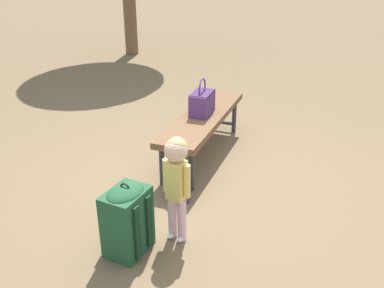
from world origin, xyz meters
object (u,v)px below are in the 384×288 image
Objects in this scene: handbag at (202,102)px; child_standing at (177,174)px; backpack_small at (178,186)px; park_bench at (203,120)px; backpack_large at (127,218)px.

handbag and child_standing have the same top height.
park_bench is at bearing -178.73° from backpack_small.
park_bench is 5.73× the size of backpack_small.
handbag is 1.43m from child_standing.
backpack_large reaches higher than backpack_small.
handbag is 1.02m from backpack_small.
backpack_small is at bearing 168.36° from backpack_large.
park_bench is 1.41m from child_standing.
backpack_large is (1.64, -0.11, -0.30)m from handbag.
park_bench is 2.95× the size of backpack_large.
child_standing is 0.65m from backpack_small.
backpack_large is 0.74m from backpack_small.
child_standing reaches higher than backpack_large.
park_bench reaches higher than backpack_small.
handbag reaches higher than backpack_large.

